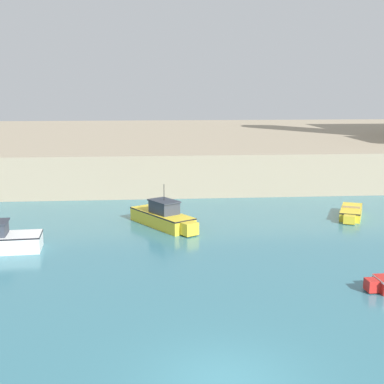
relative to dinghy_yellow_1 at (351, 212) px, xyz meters
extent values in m
plane|color=teal|center=(-10.15, -17.51, -0.30)|extent=(200.00, 200.00, 0.00)
cube|color=gray|center=(-10.15, 26.19, 1.21)|extent=(120.00, 40.00, 3.02)
cube|color=yellow|center=(0.05, 0.11, -0.03)|extent=(2.36, 3.38, 0.54)
cube|color=yellow|center=(-0.71, -1.58, -0.03)|extent=(0.80, 0.74, 0.46)
cube|color=black|center=(0.05, 0.11, 0.21)|extent=(2.38, 3.41, 0.07)
cube|color=#997F5B|center=(0.05, 0.11, 0.29)|extent=(0.98, 0.59, 0.08)
cube|color=red|center=(-3.65, -11.61, -0.04)|extent=(0.47, 0.57, 0.45)
cube|color=yellow|center=(-11.33, -1.06, 0.09)|extent=(3.61, 4.59, 0.77)
cube|color=yellow|center=(-9.95, -3.25, 0.09)|extent=(1.00, 0.96, 0.65)
cube|color=black|center=(-11.33, -1.06, 0.43)|extent=(3.65, 4.63, 0.07)
cube|color=#333842|center=(-11.21, -1.26, 0.79)|extent=(1.74, 1.91, 0.65)
cube|color=#2D333D|center=(-11.21, -1.26, 1.16)|extent=(1.88, 2.06, 0.08)
cylinder|color=black|center=(-11.21, -1.26, 1.65)|extent=(0.04, 0.04, 0.90)
camera|label=1|loc=(-12.07, -30.18, 7.35)|focal=50.00mm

